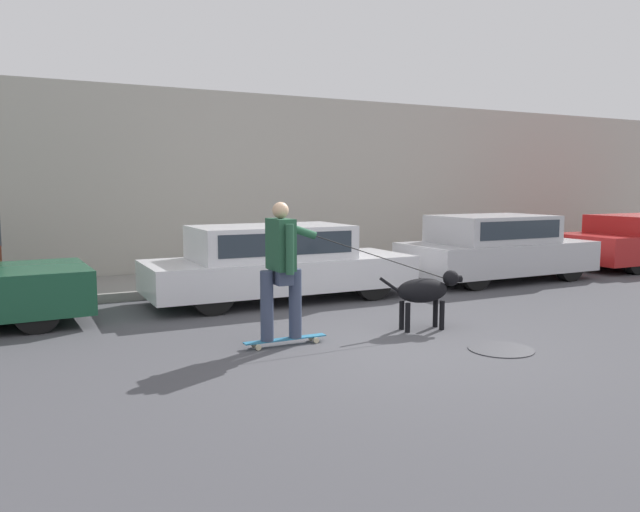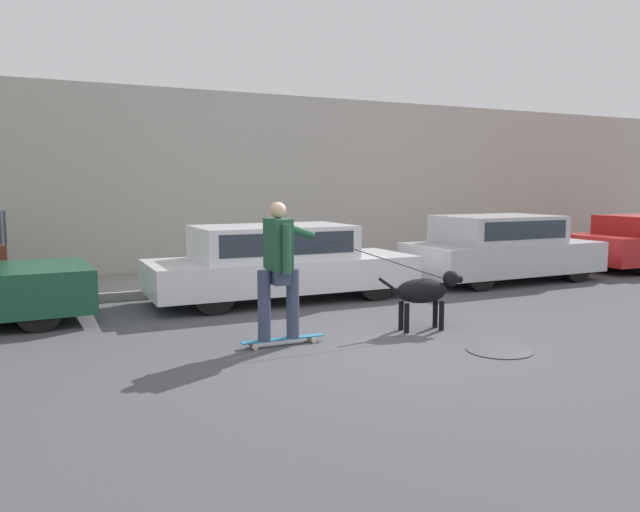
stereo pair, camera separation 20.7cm
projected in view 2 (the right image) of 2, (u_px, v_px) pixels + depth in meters
name	position (u px, v px, depth m)	size (l,w,h in m)	color
ground_plane	(380.00, 347.00, 7.59)	(36.00, 36.00, 0.00)	#47474C
back_wall	(218.00, 185.00, 13.44)	(32.00, 0.30, 3.93)	#ADA89E
sidewalk_curb	(238.00, 279.00, 12.53)	(30.00, 2.16, 0.15)	gray
parked_car_1	(280.00, 263.00, 10.61)	(4.57, 1.72, 1.28)	black
parked_car_2	(501.00, 249.00, 12.70)	(3.99, 1.78, 1.35)	black
dog	(425.00, 291.00, 8.41)	(1.22, 0.44, 0.80)	black
skateboarder	(280.00, 265.00, 7.54)	(2.95, 0.65, 1.76)	beige
manhole_cover	(499.00, 350.00, 7.39)	(0.77, 0.77, 0.01)	#38383D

